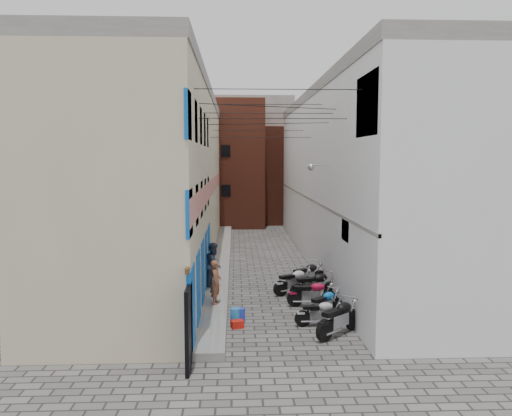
{
  "coord_description": "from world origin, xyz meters",
  "views": [
    {
      "loc": [
        -1.31,
        -12.97,
        5.48
      ],
      "look_at": [
        -0.27,
        11.64,
        3.0
      ],
      "focal_mm": 35.0,
      "sensor_mm": 36.0,
      "label": 1
    }
  ],
  "objects": [
    {
      "name": "ground",
      "position": [
        0.0,
        0.0,
        0.0
      ],
      "size": [
        90.0,
        90.0,
        0.0
      ],
      "primitive_type": "plane",
      "color": "#514E4C",
      "rests_on": "ground"
    },
    {
      "name": "plinth",
      "position": [
        -2.05,
        13.0,
        0.12
      ],
      "size": [
        0.9,
        26.0,
        0.25
      ],
      "primitive_type": "cube",
      "color": "slate",
      "rests_on": "ground"
    },
    {
      "name": "building_left",
      "position": [
        -4.98,
        12.95,
        4.5
      ],
      "size": [
        5.1,
        27.0,
        9.0
      ],
      "color": "#C0B191",
      "rests_on": "ground"
    },
    {
      "name": "building_right",
      "position": [
        5.0,
        13.0,
        4.51
      ],
      "size": [
        5.94,
        26.0,
        9.0
      ],
      "color": "white",
      "rests_on": "ground"
    },
    {
      "name": "building_far_brick_left",
      "position": [
        -2.0,
        28.0,
        5.0
      ],
      "size": [
        6.0,
        6.0,
        10.0
      ],
      "primitive_type": "cube",
      "color": "brown",
      "rests_on": "ground"
    },
    {
      "name": "building_far_brick_right",
      "position": [
        3.0,
        30.0,
        4.0
      ],
      "size": [
        5.0,
        6.0,
        8.0
      ],
      "primitive_type": "cube",
      "color": "brown",
      "rests_on": "ground"
    },
    {
      "name": "building_far_concrete",
      "position": [
        0.0,
        34.0,
        5.5
      ],
      "size": [
        8.0,
        5.0,
        11.0
      ],
      "primitive_type": "cube",
      "color": "slate",
      "rests_on": "ground"
    },
    {
      "name": "far_shopfront",
      "position": [
        0.0,
        25.2,
        1.2
      ],
      "size": [
        2.0,
        0.3,
        2.4
      ],
      "primitive_type": "cube",
      "color": "black",
      "rests_on": "ground"
    },
    {
      "name": "overhead_wires",
      "position": [
        0.0,
        7.64,
        7.12
      ],
      "size": [
        5.8,
        13.02,
        1.32
      ],
      "color": "black",
      "rests_on": "ground"
    },
    {
      "name": "motorcycle_a",
      "position": [
        1.9,
        1.88,
        0.61
      ],
      "size": [
        2.03,
        1.9,
        1.23
      ],
      "primitive_type": null,
      "rotation": [
        0.0,
        0.0,
        -0.85
      ],
      "color": "black",
      "rests_on": "ground"
    },
    {
      "name": "motorcycle_b",
      "position": [
        1.45,
        2.76,
        0.48
      ],
      "size": [
        1.69,
        0.57,
        0.97
      ],
      "primitive_type": null,
      "rotation": [
        0.0,
        0.0,
        -1.55
      ],
      "color": "#B5B5BA",
      "rests_on": "ground"
    },
    {
      "name": "motorcycle_c",
      "position": [
        1.78,
        3.67,
        0.52
      ],
      "size": [
        1.73,
        1.61,
        1.04
      ],
      "primitive_type": null,
      "rotation": [
        0.0,
        0.0,
        -0.86
      ],
      "color": "#0B5DAF",
      "rests_on": "ground"
    },
    {
      "name": "motorcycle_d",
      "position": [
        1.53,
        4.93,
        0.54
      ],
      "size": [
        1.89,
        0.65,
        1.08
      ],
      "primitive_type": null,
      "rotation": [
        0.0,
        0.0,
        -1.6
      ],
      "color": "maroon",
      "rests_on": "ground"
    },
    {
      "name": "motorcycle_e",
      "position": [
        1.78,
        5.89,
        0.61
      ],
      "size": [
        2.2,
        1.2,
        1.21
      ],
      "primitive_type": null,
      "rotation": [
        0.0,
        0.0,
        -1.3
      ],
      "color": "black",
      "rests_on": "ground"
    },
    {
      "name": "motorcycle_f",
      "position": [
        1.07,
        6.69,
        0.57
      ],
      "size": [
        2.01,
        1.5,
        1.13
      ],
      "primitive_type": null,
      "rotation": [
        0.0,
        0.0,
        -1.06
      ],
      "color": "silver",
      "rests_on": "ground"
    },
    {
      "name": "motorcycle_g",
      "position": [
        1.74,
        7.64,
        0.59
      ],
      "size": [
        2.05,
        1.71,
        1.19
      ],
      "primitive_type": null,
      "rotation": [
        0.0,
        0.0,
        -0.96
      ],
      "color": "black",
      "rests_on": "ground"
    },
    {
      "name": "person_a",
      "position": [
        -2.01,
        4.61,
        1.04
      ],
      "size": [
        0.48,
        0.64,
        1.58
      ],
      "primitive_type": "imported",
      "rotation": [
        0.0,
        0.0,
        1.38
      ],
      "color": "brown",
      "rests_on": "plinth"
    },
    {
      "name": "person_b",
      "position": [
        -2.19,
        7.15,
        1.15
      ],
      "size": [
        0.87,
        1.01,
        1.79
      ],
      "primitive_type": "imported",
      "rotation": [
        0.0,
        0.0,
        1.32
      ],
      "color": "#32394B",
      "rests_on": "plinth"
    },
    {
      "name": "water_jug_near",
      "position": [
        -1.32,
        3.16,
        0.25
      ],
      "size": [
        0.36,
        0.36,
        0.51
      ],
      "primitive_type": "cylinder",
      "rotation": [
        0.0,
        0.0,
        -0.11
      ],
      "color": "#2B83DA",
      "rests_on": "ground"
    },
    {
      "name": "water_jug_far",
      "position": [
        -1.14,
        3.26,
        0.24
      ],
      "size": [
        0.31,
        0.31,
        0.47
      ],
      "primitive_type": "cylinder",
      "rotation": [
        0.0,
        0.0,
        0.02
      ],
      "color": "#263EBE",
      "rests_on": "ground"
    },
    {
      "name": "red_crate",
      "position": [
        -1.26,
        2.72,
        0.12
      ],
      "size": [
        0.46,
        0.39,
        0.24
      ],
      "primitive_type": "cube",
      "rotation": [
        0.0,
        0.0,
        0.29
      ],
      "color": "red",
      "rests_on": "ground"
    }
  ]
}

